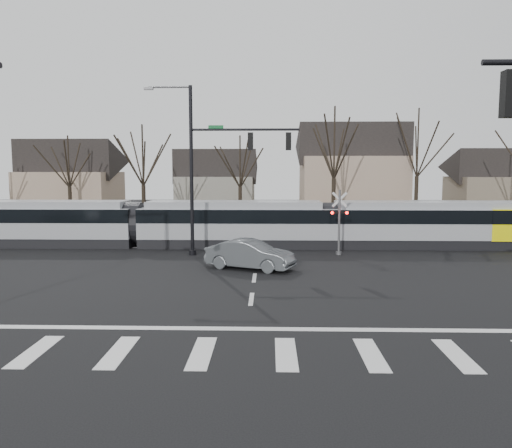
{
  "coord_description": "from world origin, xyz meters",
  "views": [
    {
      "loc": [
        0.71,
        -17.68,
        5.19
      ],
      "look_at": [
        0.0,
        9.0,
        2.3
      ],
      "focal_mm": 35.0,
      "sensor_mm": 36.0,
      "label": 1
    }
  ],
  "objects": [
    {
      "name": "ground",
      "position": [
        0.0,
        0.0,
        0.0
      ],
      "size": [
        140.0,
        140.0,
        0.0
      ],
      "primitive_type": "plane",
      "color": "black"
    },
    {
      "name": "grass_verge",
      "position": [
        0.0,
        32.0,
        0.01
      ],
      "size": [
        140.0,
        28.0,
        0.01
      ],
      "primitive_type": "cube",
      "color": "#38331E",
      "rests_on": "ground"
    },
    {
      "name": "crosswalk",
      "position": [
        0.0,
        -4.0,
        0.01
      ],
      "size": [
        27.0,
        2.6,
        0.01
      ],
      "color": "silver",
      "rests_on": "ground"
    },
    {
      "name": "stop_line",
      "position": [
        0.0,
        -1.8,
        0.01
      ],
      "size": [
        28.0,
        0.35,
        0.01
      ],
      "primitive_type": "cube",
      "color": "silver",
      "rests_on": "ground"
    },
    {
      "name": "lane_dashes",
      "position": [
        0.0,
        16.0,
        0.01
      ],
      "size": [
        0.18,
        30.0,
        0.01
      ],
      "color": "silver",
      "rests_on": "ground"
    },
    {
      "name": "rail_pair",
      "position": [
        0.0,
        15.8,
        0.03
      ],
      "size": [
        90.0,
        1.52,
        0.06
      ],
      "color": "#59595E",
      "rests_on": "ground"
    },
    {
      "name": "tram",
      "position": [
        -1.85,
        16.0,
        1.68
      ],
      "size": [
        40.76,
        3.03,
        3.09
      ],
      "color": "gray",
      "rests_on": "ground"
    },
    {
      "name": "sedan",
      "position": [
        -0.3,
        8.2,
        0.77
      ],
      "size": [
        4.94,
        5.83,
        1.54
      ],
      "primitive_type": "imported",
      "rotation": [
        0.0,
        0.0,
        1.18
      ],
      "color": "#515559",
      "rests_on": "ground"
    },
    {
      "name": "signal_pole_far",
      "position": [
        -2.41,
        12.5,
        5.7
      ],
      "size": [
        9.28,
        0.44,
        10.2
      ],
      "color": "black",
      "rests_on": "ground"
    },
    {
      "name": "rail_crossing_signal",
      "position": [
        5.0,
        12.79,
        1.89
      ],
      "size": [
        1.08,
        0.36,
        4.0
      ],
      "color": "#59595B",
      "rests_on": "ground"
    },
    {
      "name": "tree_row",
      "position": [
        2.0,
        26.0,
        5.0
      ],
      "size": [
        59.2,
        7.2,
        10.0
      ],
      "color": "black",
      "rests_on": "ground"
    },
    {
      "name": "house_a",
      "position": [
        -20.0,
        34.0,
        4.46
      ],
      "size": [
        9.72,
        8.64,
        8.6
      ],
      "color": "gray",
      "rests_on": "ground"
    },
    {
      "name": "house_b",
      "position": [
        -5.0,
        36.0,
        3.97
      ],
      "size": [
        8.64,
        7.56,
        7.65
      ],
      "color": "slate",
      "rests_on": "ground"
    },
    {
      "name": "house_c",
      "position": [
        9.0,
        33.0,
        5.23
      ],
      "size": [
        10.8,
        8.64,
        10.1
      ],
      "color": "gray",
      "rests_on": "ground"
    },
    {
      "name": "house_d",
      "position": [
        24.0,
        35.0,
        3.97
      ],
      "size": [
        8.64,
        7.56,
        7.65
      ],
      "color": "#695C4D",
      "rests_on": "ground"
    }
  ]
}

